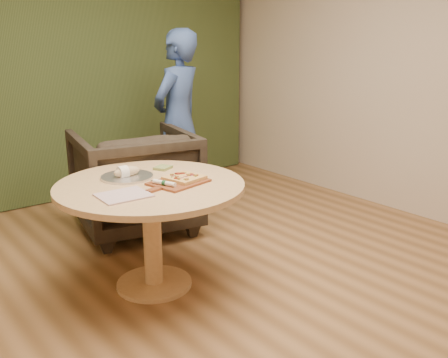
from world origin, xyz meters
TOP-DOWN VIEW (x-y plane):
  - room_shell at (0.00, 0.00)m, footprint 5.04×6.04m
  - curtain at (0.00, 2.90)m, footprint 4.80×0.14m
  - pedestal_table at (-0.25, 0.60)m, footprint 1.25×1.25m
  - pizza_paddle at (-0.12, 0.47)m, footprint 0.47×0.35m
  - flatbread_pizza at (-0.05, 0.49)m, footprint 0.26×0.26m
  - cutlery_roll at (-0.23, 0.45)m, footprint 0.09×0.19m
  - newspaper at (-0.52, 0.45)m, footprint 0.31×0.26m
  - serving_tray at (-0.31, 0.81)m, footprint 0.36×0.36m
  - bread_roll at (-0.32, 0.81)m, footprint 0.19×0.09m
  - green_packet at (0.01, 0.85)m, footprint 0.15×0.14m
  - armchair at (0.18, 1.63)m, footprint 1.14×1.09m
  - person_standing at (0.85, 1.93)m, footprint 0.75×0.63m

SIDE VIEW (x-z plane):
  - armchair at x=0.18m, z-range 0.00..1.00m
  - pedestal_table at x=-0.25m, z-range 0.23..0.98m
  - newspaper at x=-0.52m, z-range 0.75..0.76m
  - serving_tray at x=-0.31m, z-range 0.75..0.77m
  - pizza_paddle at x=-0.12m, z-range 0.75..0.77m
  - green_packet at x=0.01m, z-range 0.75..0.77m
  - flatbread_pizza at x=-0.05m, z-range 0.76..0.79m
  - cutlery_roll at x=-0.23m, z-range 0.76..0.80m
  - bread_roll at x=-0.32m, z-range 0.75..0.84m
  - person_standing at x=0.85m, z-range 0.00..1.76m
  - room_shell at x=0.00m, z-range -0.02..2.82m
  - curtain at x=0.00m, z-range 0.01..2.79m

